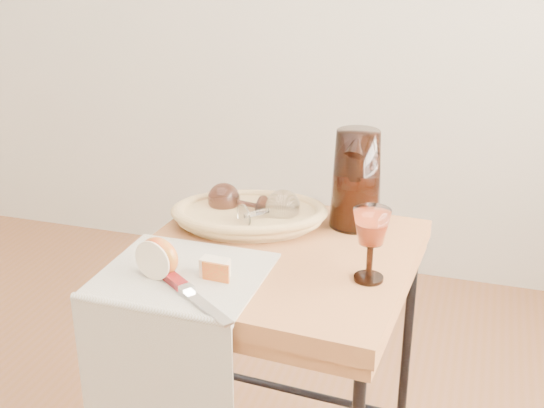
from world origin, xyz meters
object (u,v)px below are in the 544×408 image
(goblet_lying_b, at_px, (266,211))
(table_knife, at_px, (189,291))
(side_table, at_px, (274,392))
(tea_towel, at_px, (183,274))
(pitcher, at_px, (356,179))
(wine_goblet, at_px, (370,245))
(apple_half, at_px, (159,256))
(bread_basket, at_px, (250,217))
(goblet_lying_a, at_px, (240,202))

(goblet_lying_b, bearing_deg, table_knife, -146.92)
(side_table, bearing_deg, tea_towel, -131.57)
(pitcher, bearing_deg, wine_goblet, -68.08)
(side_table, bearing_deg, wine_goblet, -17.23)
(side_table, bearing_deg, table_knife, -111.59)
(tea_towel, relative_size, apple_half, 3.67)
(goblet_lying_b, bearing_deg, bread_basket, 109.32)
(pitcher, height_order, apple_half, pitcher)
(bread_basket, height_order, apple_half, apple_half)
(pitcher, bearing_deg, goblet_lying_b, -146.85)
(bread_basket, bearing_deg, goblet_lying_a, 137.51)
(tea_towel, xyz_separation_m, table_knife, (0.05, -0.08, 0.01))
(side_table, height_order, pitcher, pitcher)
(goblet_lying_a, bearing_deg, tea_towel, 97.52)
(side_table, distance_m, pitcher, 0.55)
(pitcher, xyz_separation_m, wine_goblet, (0.08, -0.26, -0.04))
(side_table, bearing_deg, apple_half, -135.38)
(tea_towel, relative_size, pitcher, 1.21)
(side_table, bearing_deg, bread_basket, 130.84)
(bread_basket, relative_size, pitcher, 1.20)
(pitcher, bearing_deg, tea_towel, -123.61)
(goblet_lying_a, distance_m, pitcher, 0.28)
(goblet_lying_a, xyz_separation_m, wine_goblet, (0.35, -0.19, 0.03))
(table_knife, bearing_deg, apple_half, -177.44)
(goblet_lying_a, xyz_separation_m, apple_half, (-0.06, -0.31, -0.00))
(goblet_lying_b, height_order, apple_half, goblet_lying_b)
(apple_half, bearing_deg, tea_towel, 37.71)
(tea_towel, bearing_deg, wine_goblet, 15.29)
(wine_goblet, bearing_deg, tea_towel, -165.19)
(side_table, relative_size, apple_half, 8.37)
(table_knife, bearing_deg, pitcher, 98.09)
(tea_towel, relative_size, wine_goblet, 2.12)
(pitcher, distance_m, table_knife, 0.51)
(bread_basket, distance_m, table_knife, 0.36)
(wine_goblet, bearing_deg, apple_half, -164.04)
(tea_towel, bearing_deg, apple_half, -153.88)
(side_table, distance_m, goblet_lying_a, 0.46)
(tea_towel, distance_m, apple_half, 0.06)
(side_table, distance_m, bread_basket, 0.42)
(tea_towel, height_order, bread_basket, bread_basket)
(side_table, relative_size, table_knife, 2.97)
(bread_basket, relative_size, apple_half, 3.64)
(goblet_lying_a, height_order, wine_goblet, wine_goblet)
(pitcher, height_order, table_knife, pitcher)
(apple_half, distance_m, table_knife, 0.11)
(wine_goblet, bearing_deg, pitcher, 107.11)
(side_table, distance_m, table_knife, 0.47)
(side_table, xyz_separation_m, pitcher, (0.14, 0.19, 0.49))
(wine_goblet, bearing_deg, goblet_lying_a, 150.57)
(bread_basket, distance_m, goblet_lying_a, 0.04)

